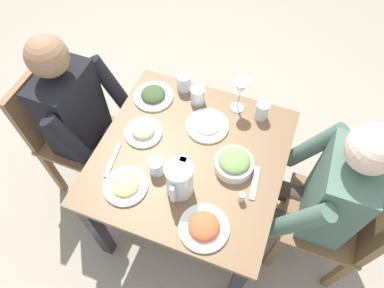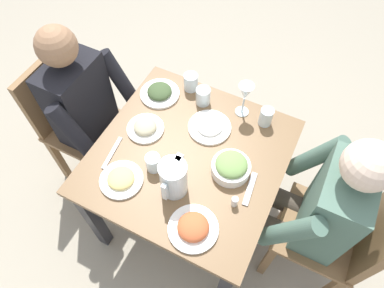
{
  "view_description": "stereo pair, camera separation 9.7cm",
  "coord_description": "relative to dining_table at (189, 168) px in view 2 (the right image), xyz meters",
  "views": [
    {
      "loc": [
        0.8,
        0.31,
        2.13
      ],
      "look_at": [
        -0.06,
        -0.01,
        0.73
      ],
      "focal_mm": 32.38,
      "sensor_mm": 36.0,
      "label": 1
    },
    {
      "loc": [
        0.76,
        0.4,
        2.13
      ],
      "look_at": [
        -0.06,
        -0.01,
        0.73
      ],
      "focal_mm": 32.38,
      "sensor_mm": 36.0,
      "label": 2
    }
  ],
  "objects": [
    {
      "name": "plate_rice_curry",
      "position": [
        0.32,
        0.18,
        0.15
      ],
      "size": [
        0.21,
        0.21,
        0.06
      ],
      "color": "white",
      "rests_on": "dining_table"
    },
    {
      "name": "diner_near",
      "position": [
        -0.04,
        -0.58,
        0.05
      ],
      "size": [
        0.48,
        0.53,
        1.19
      ],
      "color": "black",
      "rests_on": "ground_plane"
    },
    {
      "name": "ground_plane",
      "position": [
        0.0,
        0.0,
        -0.6
      ],
      "size": [
        8.0,
        8.0,
        0.0
      ],
      "primitive_type": "plane",
      "color": "#9E937F"
    },
    {
      "name": "salad_bowl",
      "position": [
        -0.01,
        0.21,
        0.17
      ],
      "size": [
        0.18,
        0.18,
        0.09
      ],
      "color": "white",
      "rests_on": "dining_table"
    },
    {
      "name": "wine_glass",
      "position": [
        -0.35,
        0.13,
        0.27
      ],
      "size": [
        0.08,
        0.08,
        0.2
      ],
      "color": "silver",
      "rests_on": "dining_table"
    },
    {
      "name": "chair_near",
      "position": [
        -0.04,
        -0.79,
        -0.1
      ],
      "size": [
        0.4,
        0.4,
        0.89
      ],
      "color": "olive",
      "rests_on": "ground_plane"
    },
    {
      "name": "salt_shaker",
      "position": [
        0.14,
        0.29,
        0.15
      ],
      "size": [
        0.03,
        0.03,
        0.05
      ],
      "color": "white",
      "rests_on": "dining_table"
    },
    {
      "name": "water_glass_center",
      "position": [
        0.14,
        -0.11,
        0.17
      ],
      "size": [
        0.07,
        0.07,
        0.09
      ],
      "primitive_type": "cylinder",
      "color": "silver",
      "rests_on": "dining_table"
    },
    {
      "name": "water_glass_near_left",
      "position": [
        -0.38,
        -0.18,
        0.17
      ],
      "size": [
        0.08,
        0.08,
        0.09
      ],
      "primitive_type": "cylinder",
      "color": "silver",
      "rests_on": "dining_table"
    },
    {
      "name": "plate_dolmas",
      "position": [
        -0.27,
        -0.31,
        0.14
      ],
      "size": [
        0.21,
        0.21,
        0.05
      ],
      "color": "white",
      "rests_on": "dining_table"
    },
    {
      "name": "plate_fries",
      "position": [
        0.26,
        -0.21,
        0.14
      ],
      "size": [
        0.2,
        0.2,
        0.04
      ],
      "color": "white",
      "rests_on": "dining_table"
    },
    {
      "name": "water_pitcher",
      "position": [
        0.19,
        0.02,
        0.22
      ],
      "size": [
        0.16,
        0.12,
        0.19
      ],
      "color": "silver",
      "rests_on": "dining_table"
    },
    {
      "name": "plate_yoghurt",
      "position": [
        -0.18,
        0.02,
        0.14
      ],
      "size": [
        0.21,
        0.21,
        0.04
      ],
      "color": "white",
      "rests_on": "dining_table"
    },
    {
      "name": "diner_far",
      "position": [
        -0.04,
        0.58,
        0.05
      ],
      "size": [
        0.48,
        0.53,
        1.19
      ],
      "color": "#4C6B5B",
      "rests_on": "ground_plane"
    },
    {
      "name": "water_glass_far_right",
      "position": [
        -0.32,
        -0.08,
        0.17
      ],
      "size": [
        0.08,
        0.08,
        0.09
      ],
      "primitive_type": "cylinder",
      "color": "silver",
      "rests_on": "dining_table"
    },
    {
      "name": "plate_beans",
      "position": [
        -0.03,
        -0.26,
        0.14
      ],
      "size": [
        0.18,
        0.18,
        0.05
      ],
      "color": "white",
      "rests_on": "dining_table"
    },
    {
      "name": "water_glass_by_pitcher",
      "position": [
        -0.34,
        0.25,
        0.17
      ],
      "size": [
        0.07,
        0.07,
        0.1
      ],
      "primitive_type": "cylinder",
      "color": "silver",
      "rests_on": "dining_table"
    },
    {
      "name": "fork_near",
      "position": [
        0.04,
        0.32,
        0.13
      ],
      "size": [
        0.17,
        0.04,
        0.01
      ],
      "primitive_type": "cube",
      "rotation": [
        0.0,
        0.0,
        0.11
      ],
      "color": "silver",
      "rests_on": "dining_table"
    },
    {
      "name": "chair_far",
      "position": [
        -0.04,
        0.79,
        -0.1
      ],
      "size": [
        0.4,
        0.4,
        0.89
      ],
      "color": "olive",
      "rests_on": "ground_plane"
    },
    {
      "name": "dining_table",
      "position": [
        0.0,
        0.0,
        0.0
      ],
      "size": [
        0.88,
        0.88,
        0.73
      ],
      "color": "brown",
      "rests_on": "ground_plane"
    },
    {
      "name": "knife_near",
      "position": [
        0.16,
        -0.33,
        0.13
      ],
      "size": [
        0.19,
        0.04,
        0.01
      ],
      "primitive_type": "cube",
      "rotation": [
        0.0,
        0.0,
        0.12
      ],
      "color": "silver",
      "rests_on": "dining_table"
    }
  ]
}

